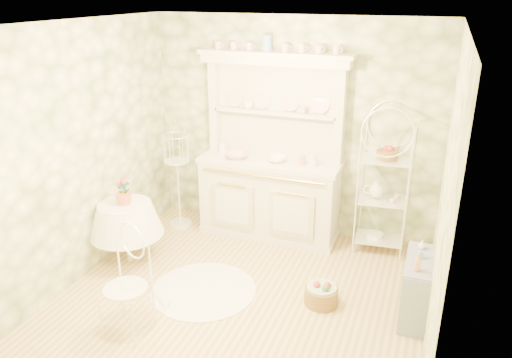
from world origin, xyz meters
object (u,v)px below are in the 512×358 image
(side_shelf, at_px, (416,290))
(round_table, at_px, (127,230))
(cafe_chair, at_px, (126,291))
(floor_basket, at_px, (321,295))
(birdcage_stand, at_px, (178,176))
(bakers_rack, at_px, (384,183))
(kitchen_dresser, at_px, (270,149))

(side_shelf, distance_m, round_table, 3.19)
(cafe_chair, height_order, floor_basket, cafe_chair)
(side_shelf, height_order, birdcage_stand, birdcage_stand)
(bakers_rack, relative_size, floor_basket, 5.81)
(bakers_rack, distance_m, round_table, 3.02)
(kitchen_dresser, distance_m, side_shelf, 2.36)
(bakers_rack, xyz_separation_m, side_shelf, (0.50, -1.21, -0.58))
(floor_basket, bearing_deg, kitchen_dresser, 128.05)
(round_table, relative_size, floor_basket, 2.61)
(bakers_rack, xyz_separation_m, round_table, (-2.69, -1.28, -0.48))
(birdcage_stand, distance_m, floor_basket, 2.51)
(cafe_chair, bearing_deg, round_table, 143.70)
(cafe_chair, bearing_deg, side_shelf, 45.26)
(side_shelf, distance_m, birdcage_stand, 3.24)
(bakers_rack, distance_m, side_shelf, 1.43)
(kitchen_dresser, bearing_deg, birdcage_stand, -171.02)
(kitchen_dresser, xyz_separation_m, round_table, (-1.31, -1.20, -0.75))
(kitchen_dresser, relative_size, round_table, 2.93)
(round_table, relative_size, birdcage_stand, 0.56)
(kitchen_dresser, relative_size, cafe_chair, 2.72)
(bakers_rack, xyz_separation_m, birdcage_stand, (-2.57, -0.26, -0.16))
(round_table, height_order, cafe_chair, cafe_chair)
(cafe_chair, relative_size, birdcage_stand, 0.60)
(bakers_rack, height_order, birdcage_stand, bakers_rack)
(round_table, xyz_separation_m, floor_basket, (2.31, -0.07, -0.29))
(birdcage_stand, bearing_deg, floor_basket, -26.36)
(birdcage_stand, bearing_deg, bakers_rack, 5.76)
(bakers_rack, xyz_separation_m, floor_basket, (-0.39, -1.34, -0.77))
(kitchen_dresser, bearing_deg, round_table, -137.45)
(side_shelf, xyz_separation_m, cafe_chair, (-2.46, -1.16, 0.14))
(kitchen_dresser, distance_m, cafe_chair, 2.48)
(side_shelf, distance_m, floor_basket, 0.91)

